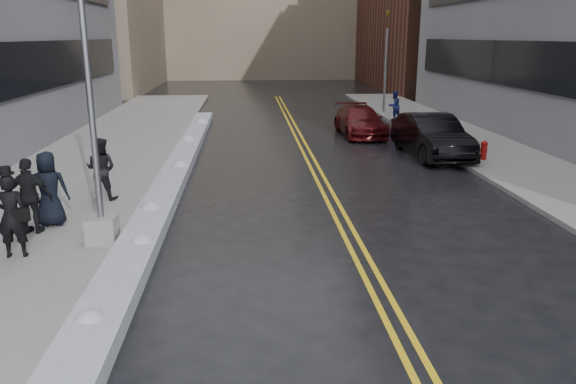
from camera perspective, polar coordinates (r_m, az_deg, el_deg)
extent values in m
plane|color=black|center=(11.38, -4.09, -8.89)|extent=(160.00, 160.00, 0.00)
cube|color=gray|center=(21.67, -19.59, 2.34)|extent=(5.50, 50.00, 0.15)
cube|color=gray|center=(23.13, 21.45, 2.96)|extent=(4.00, 50.00, 0.15)
cube|color=gold|center=(21.02, 2.23, 2.66)|extent=(0.12, 50.00, 0.01)
cube|color=gold|center=(21.06, 3.04, 2.67)|extent=(0.12, 50.00, 0.01)
cube|color=silver|center=(19.08, -11.57, 1.52)|extent=(0.90, 30.00, 0.34)
cube|color=gray|center=(13.49, -18.34, -3.62)|extent=(0.65, 0.65, 0.60)
cylinder|color=gray|center=(12.81, -19.82, 12.66)|extent=(0.14, 0.14, 7.00)
cylinder|color=maroon|center=(22.64, 19.26, 3.89)|extent=(0.24, 0.24, 0.60)
sphere|color=maroon|center=(22.59, 19.32, 4.63)|extent=(0.26, 0.26, 0.26)
cylinder|color=maroon|center=(22.63, 19.27, 4.01)|extent=(0.25, 0.10, 0.10)
cylinder|color=gray|center=(35.44, 9.86, 12.05)|extent=(0.14, 0.14, 5.00)
imported|color=#594C0C|center=(35.39, 10.10, 16.90)|extent=(0.16, 0.20, 1.00)
imported|color=black|center=(13.15, -26.28, -2.20)|extent=(0.71, 0.51, 1.81)
imported|color=black|center=(16.88, -18.45, 2.25)|extent=(0.99, 0.84, 1.79)
imported|color=black|center=(14.96, -23.13, 0.29)|extent=(0.99, 0.72, 1.87)
imported|color=black|center=(14.54, -24.75, -0.39)|extent=(1.11, 0.56, 1.82)
imported|color=navy|center=(32.02, 10.74, 8.61)|extent=(0.99, 0.92, 1.62)
imported|color=black|center=(23.16, 14.38, 5.52)|extent=(2.09, 5.23, 1.69)
imported|color=#450B0D|center=(27.75, 7.33, 7.16)|extent=(2.09, 4.85, 1.39)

